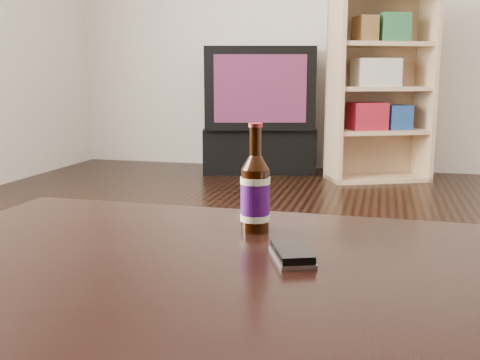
% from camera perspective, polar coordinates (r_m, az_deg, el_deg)
% --- Properties ---
extents(floor, '(5.00, 6.00, 0.01)m').
position_cam_1_polar(floor, '(1.90, 8.86, -13.49)').
color(floor, black).
rests_on(floor, ground).
extents(wall_back, '(5.00, 0.02, 2.70)m').
position_cam_1_polar(wall_back, '(4.78, 13.03, 17.21)').
color(wall_back, silver).
rests_on(wall_back, ground).
extents(tv_stand, '(0.97, 0.65, 0.36)m').
position_cam_1_polar(tv_stand, '(4.61, 1.90, 3.12)').
color(tv_stand, black).
rests_on(tv_stand, floor).
extents(tv, '(0.96, 0.73, 0.64)m').
position_cam_1_polar(tv, '(4.57, 1.93, 9.31)').
color(tv, black).
rests_on(tv, tv_stand).
extents(bookshelf, '(0.81, 0.60, 1.36)m').
position_cam_1_polar(bookshelf, '(4.31, 13.85, 9.39)').
color(bookshelf, tan).
rests_on(bookshelf, floor).
extents(coffee_table, '(1.26, 0.75, 0.47)m').
position_cam_1_polar(coffee_table, '(0.92, 1.35, -12.37)').
color(coffee_table, black).
rests_on(coffee_table, floor).
extents(beer_bottle, '(0.06, 0.06, 0.21)m').
position_cam_1_polar(beer_bottle, '(1.07, 1.55, -1.38)').
color(beer_bottle, black).
rests_on(beer_bottle, coffee_table).
extents(phone, '(0.09, 0.12, 0.02)m').
position_cam_1_polar(phone, '(0.93, 5.31, -7.48)').
color(phone, silver).
rests_on(phone, coffee_table).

